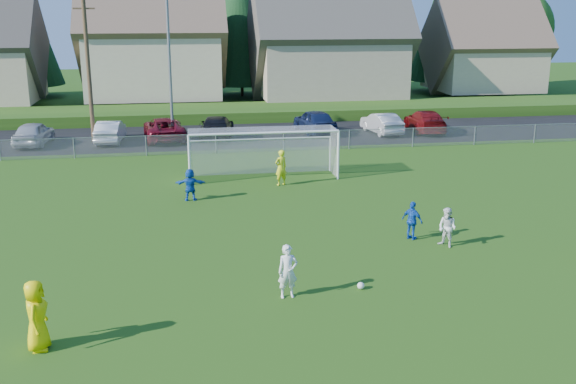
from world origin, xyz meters
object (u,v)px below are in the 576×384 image
at_px(player_white_b, 447,228).
at_px(player_blue_b, 190,185).
at_px(goalkeeper, 281,168).
at_px(car_g, 425,121).
at_px(soccer_ball, 361,286).
at_px(player_blue_a, 412,221).
at_px(car_e, 315,121).
at_px(car_c, 164,129).
at_px(soccer_goal, 262,145).
at_px(car_a, 34,133).
at_px(car_b, 110,131).
at_px(car_d, 217,127).
at_px(player_white_a, 288,271).
at_px(referee, 36,315).
at_px(car_f, 382,123).

bearing_deg(player_white_b, player_blue_b, -162.54).
relative_size(player_blue_b, goalkeeper, 0.83).
bearing_deg(car_g, soccer_ball, 71.31).
bearing_deg(player_blue_a, player_white_b, -174.65).
bearing_deg(player_blue_a, car_e, -41.27).
distance_m(car_c, soccer_goal, 11.87).
bearing_deg(car_a, car_c, -171.78).
height_order(player_blue_a, car_a, car_a).
bearing_deg(car_c, car_b, -2.20).
relative_size(player_blue_b, car_d, 0.28).
height_order(goalkeeper, car_c, goalkeeper).
bearing_deg(car_e, player_white_a, 69.43).
bearing_deg(soccer_ball, referee, -165.47).
distance_m(player_white_b, car_c, 24.22).
bearing_deg(player_blue_a, car_a, 0.70).
height_order(goalkeeper, car_e, goalkeeper).
relative_size(referee, car_c, 0.35).
xyz_separation_m(soccer_ball, car_b, (-9.63, 24.89, 0.58)).
distance_m(soccer_ball, car_g, 27.70).
bearing_deg(soccer_goal, car_d, 98.96).
height_order(player_white_a, car_g, player_white_a).
relative_size(player_blue_b, car_a, 0.33).
relative_size(car_a, car_b, 1.03).
relative_size(car_b, car_d, 0.83).
height_order(player_white_a, player_blue_b, player_white_a).
height_order(car_a, car_d, car_d).
height_order(player_blue_b, car_e, car_e).
distance_m(car_b, car_c, 3.37).
height_order(car_e, car_g, car_e).
bearing_deg(player_blue_b, soccer_ball, 119.58).
relative_size(car_c, car_e, 1.10).
bearing_deg(car_f, car_e, -18.27).
distance_m(referee, player_blue_b, 13.62).
bearing_deg(goalkeeper, car_f, -149.11).
bearing_deg(car_c, car_f, 174.31).
relative_size(car_c, car_d, 1.03).
bearing_deg(player_blue_b, goalkeeper, -150.87).
bearing_deg(car_a, car_b, -172.28).
relative_size(car_c, car_f, 1.24).
relative_size(referee, player_blue_a, 1.28).
height_order(car_a, car_f, car_a).
bearing_deg(car_g, player_blue_b, 47.37).
xyz_separation_m(referee, goalkeeper, (8.42, 14.97, -0.06)).
xyz_separation_m(car_a, car_e, (18.02, 1.25, 0.07)).
bearing_deg(player_blue_b, car_f, -127.48).
bearing_deg(car_b, soccer_ball, 114.30).
bearing_deg(soccer_ball, soccer_goal, 94.87).
relative_size(car_a, soccer_goal, 0.58).
xyz_separation_m(player_blue_a, goalkeeper, (-3.60, 8.51, 0.14)).
bearing_deg(player_blue_b, car_c, -79.76).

